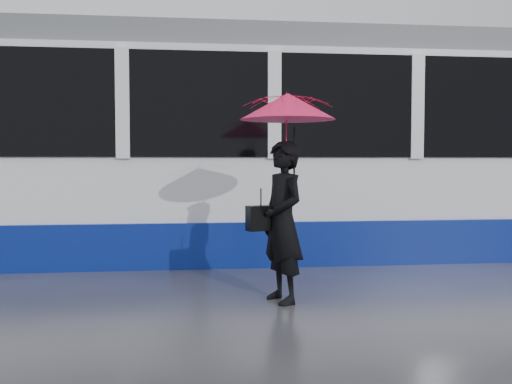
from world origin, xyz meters
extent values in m
plane|color=#2B2B30|center=(0.00, 0.00, 0.00)|extent=(90.00, 90.00, 0.00)
cube|color=#3F3D38|center=(0.00, 1.78, 0.01)|extent=(34.00, 0.07, 0.02)
cube|color=#3F3D38|center=(0.00, 3.22, 0.01)|extent=(34.00, 0.07, 0.02)
cube|color=white|center=(-0.63, 2.50, 1.52)|extent=(24.00, 2.40, 2.95)
cube|color=navy|center=(-0.63, 2.50, 0.31)|extent=(24.00, 2.56, 0.62)
cube|color=black|center=(-0.63, 2.50, 2.20)|extent=(23.00, 2.48, 1.40)
cube|color=slate|center=(-0.63, 2.50, 3.17)|extent=(23.60, 2.20, 0.35)
imported|color=black|center=(0.67, -0.64, 0.82)|extent=(0.58, 0.70, 1.65)
imported|color=#E31390|center=(0.72, -0.64, 1.74)|extent=(1.16, 1.17, 0.82)
cone|color=#E31390|center=(0.72, -0.64, 1.99)|extent=(1.24, 1.24, 0.27)
cylinder|color=black|center=(0.72, -0.64, 2.15)|extent=(0.01, 0.01, 0.06)
cylinder|color=black|center=(0.79, -0.62, 1.43)|extent=(0.02, 0.02, 0.72)
cube|color=black|center=(0.45, -0.62, 0.86)|extent=(0.32, 0.22, 0.26)
cylinder|color=black|center=(0.45, -0.62, 1.08)|extent=(0.01, 0.01, 0.18)
camera|label=1|loc=(-0.27, -6.34, 1.43)|focal=40.00mm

